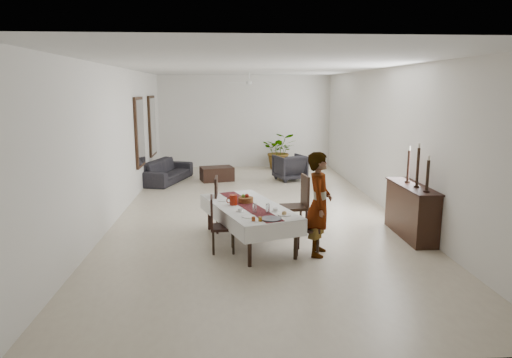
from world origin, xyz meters
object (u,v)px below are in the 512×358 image
object	(u,v)px
red_pitcher	(233,200)
sideboard_body	(411,212)
sofa	(166,171)
dining_table_top	(248,207)
woman	(319,204)

from	to	relation	value
red_pitcher	sideboard_body	world-z (taller)	sideboard_body
red_pitcher	sideboard_body	xyz separation A→B (m)	(3.32, 0.14, -0.31)
red_pitcher	sofa	world-z (taller)	red_pitcher
sideboard_body	sofa	size ratio (longest dim) A/B	0.72
red_pitcher	dining_table_top	bearing A→B (deg)	-11.50
dining_table_top	woman	world-z (taller)	woman
woman	sofa	xyz separation A→B (m)	(-3.32, 6.36, -0.55)
dining_table_top	sofa	world-z (taller)	dining_table_top
woman	sideboard_body	size ratio (longest dim) A/B	1.10
dining_table_top	sofa	xyz separation A→B (m)	(-2.18, 5.72, -0.34)
dining_table_top	sofa	distance (m)	6.13
sofa	red_pitcher	bearing A→B (deg)	-144.10
dining_table_top	sofa	size ratio (longest dim) A/B	1.00
dining_table_top	red_pitcher	distance (m)	0.29
woman	sideboard_body	xyz separation A→B (m)	(1.92, 0.84, -0.39)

